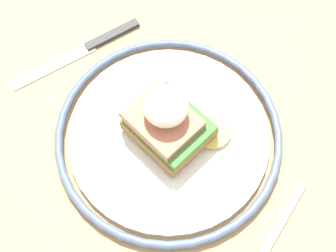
{
  "coord_description": "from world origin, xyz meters",
  "views": [
    {
      "loc": [
        -0.18,
        0.17,
        1.29
      ],
      "look_at": [
        -0.01,
        0.0,
        0.78
      ],
      "focal_mm": 50.0,
      "sensor_mm": 36.0,
      "label": 1
    }
  ],
  "objects_px": {
    "plate": "(168,135)",
    "fork": "(270,241)",
    "sandwich": "(168,122)",
    "knife": "(87,48)"
  },
  "relations": [
    {
      "from": "plate",
      "to": "sandwich",
      "type": "relative_size",
      "value": 2.66
    },
    {
      "from": "sandwich",
      "to": "fork",
      "type": "bearing_deg",
      "value": 176.96
    },
    {
      "from": "fork",
      "to": "knife",
      "type": "xyz_separation_m",
      "value": [
        0.35,
        -0.02,
        0.0
      ]
    },
    {
      "from": "sandwich",
      "to": "fork",
      "type": "height_order",
      "value": "sandwich"
    },
    {
      "from": "plate",
      "to": "fork",
      "type": "distance_m",
      "value": 0.18
    },
    {
      "from": "plate",
      "to": "fork",
      "type": "height_order",
      "value": "plate"
    },
    {
      "from": "sandwich",
      "to": "knife",
      "type": "xyz_separation_m",
      "value": [
        0.18,
        -0.01,
        -0.04
      ]
    },
    {
      "from": "plate",
      "to": "fork",
      "type": "xyz_separation_m",
      "value": [
        -0.18,
        0.01,
        -0.01
      ]
    },
    {
      "from": "plate",
      "to": "knife",
      "type": "distance_m",
      "value": 0.18
    },
    {
      "from": "knife",
      "to": "sandwich",
      "type": "bearing_deg",
      "value": 175.4
    }
  ]
}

